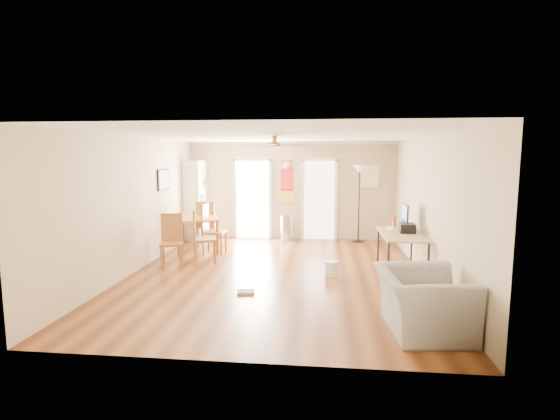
# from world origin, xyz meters

# --- Properties ---
(floor) EXTENTS (7.00, 7.00, 0.00)m
(floor) POSITION_xyz_m (0.00, 0.00, 0.00)
(floor) COLOR brown
(floor) RESTS_ON ground
(ceiling) EXTENTS (5.50, 7.00, 0.00)m
(ceiling) POSITION_xyz_m (0.00, 0.00, 2.60)
(ceiling) COLOR silver
(ceiling) RESTS_ON floor
(wall_back) EXTENTS (5.50, 0.04, 2.60)m
(wall_back) POSITION_xyz_m (0.00, 3.50, 1.30)
(wall_back) COLOR beige
(wall_back) RESTS_ON floor
(wall_front) EXTENTS (5.50, 0.04, 2.60)m
(wall_front) POSITION_xyz_m (0.00, -3.50, 1.30)
(wall_front) COLOR beige
(wall_front) RESTS_ON floor
(wall_left) EXTENTS (0.04, 7.00, 2.60)m
(wall_left) POSITION_xyz_m (-2.75, 0.00, 1.30)
(wall_left) COLOR beige
(wall_left) RESTS_ON floor
(wall_right) EXTENTS (0.04, 7.00, 2.60)m
(wall_right) POSITION_xyz_m (2.75, 0.00, 1.30)
(wall_right) COLOR beige
(wall_right) RESTS_ON floor
(crown_molding) EXTENTS (5.50, 7.00, 0.08)m
(crown_molding) POSITION_xyz_m (0.00, 0.00, 2.56)
(crown_molding) COLOR white
(crown_molding) RESTS_ON wall_back
(kitchen_doorway) EXTENTS (0.90, 0.10, 2.10)m
(kitchen_doorway) POSITION_xyz_m (-1.05, 3.48, 1.05)
(kitchen_doorway) COLOR white
(kitchen_doorway) RESTS_ON wall_back
(bathroom_doorway) EXTENTS (0.80, 0.10, 2.10)m
(bathroom_doorway) POSITION_xyz_m (0.75, 3.48, 1.05)
(bathroom_doorway) COLOR white
(bathroom_doorway) RESTS_ON wall_back
(wall_decal) EXTENTS (0.46, 0.03, 1.10)m
(wall_decal) POSITION_xyz_m (-0.13, 3.48, 1.55)
(wall_decal) COLOR red
(wall_decal) RESTS_ON wall_back
(ac_grille) EXTENTS (0.50, 0.04, 0.60)m
(ac_grille) POSITION_xyz_m (2.05, 3.47, 1.70)
(ac_grille) COLOR white
(ac_grille) RESTS_ON wall_back
(framed_poster) EXTENTS (0.04, 0.66, 0.48)m
(framed_poster) POSITION_xyz_m (-2.73, 1.40, 1.70)
(framed_poster) COLOR black
(framed_poster) RESTS_ON wall_left
(ceiling_fan) EXTENTS (1.24, 1.24, 0.20)m
(ceiling_fan) POSITION_xyz_m (0.00, -0.30, 2.43)
(ceiling_fan) COLOR #593819
(ceiling_fan) RESTS_ON ceiling
(bookshelf) EXTENTS (0.61, 1.02, 2.11)m
(bookshelf) POSITION_xyz_m (-2.52, 3.14, 1.05)
(bookshelf) COLOR silver
(bookshelf) RESTS_ON floor
(dining_table) EXTENTS (1.44, 1.84, 0.80)m
(dining_table) POSITION_xyz_m (-2.15, 1.95, 0.40)
(dining_table) COLOR #A56835
(dining_table) RESTS_ON floor
(dining_chair_right_a) EXTENTS (0.48, 0.48, 1.14)m
(dining_chair_right_a) POSITION_xyz_m (-1.60, 1.48, 0.57)
(dining_chair_right_a) COLOR olive
(dining_chair_right_a) RESTS_ON floor
(dining_chair_right_b) EXTENTS (0.58, 0.58, 1.12)m
(dining_chair_right_b) POSITION_xyz_m (-1.60, 0.70, 0.56)
(dining_chair_right_b) COLOR olive
(dining_chair_right_b) RESTS_ON floor
(dining_chair_near) EXTENTS (0.53, 0.53, 1.05)m
(dining_chair_near) POSITION_xyz_m (-2.19, 0.33, 0.53)
(dining_chair_near) COLOR #AC7637
(dining_chair_near) RESTS_ON floor
(dining_chair_far) EXTENTS (0.49, 0.49, 1.12)m
(dining_chair_far) POSITION_xyz_m (-2.02, 2.36, 0.56)
(dining_chair_far) COLOR #A37434
(dining_chair_far) RESTS_ON floor
(trash_can) EXTENTS (0.33, 0.33, 0.67)m
(trash_can) POSITION_xyz_m (-0.11, 3.17, 0.33)
(trash_can) COLOR silver
(trash_can) RESTS_ON floor
(torchiere_lamp) EXTENTS (0.43, 0.43, 1.99)m
(torchiere_lamp) POSITION_xyz_m (1.78, 3.20, 1.00)
(torchiere_lamp) COLOR black
(torchiere_lamp) RESTS_ON floor
(computer_desk) EXTENTS (0.74, 1.49, 0.80)m
(computer_desk) POSITION_xyz_m (2.33, 0.14, 0.40)
(computer_desk) COLOR tan
(computer_desk) RESTS_ON floor
(imac) EXTENTS (0.19, 0.54, 0.50)m
(imac) POSITION_xyz_m (2.47, 0.62, 1.05)
(imac) COLOR black
(imac) RESTS_ON computer_desk
(keyboard) EXTENTS (0.24, 0.46, 0.02)m
(keyboard) POSITION_xyz_m (2.20, 0.67, 0.81)
(keyboard) COLOR white
(keyboard) RESTS_ON computer_desk
(printer) EXTENTS (0.30, 0.34, 0.17)m
(printer) POSITION_xyz_m (2.45, 0.27, 0.88)
(printer) COLOR black
(printer) RESTS_ON computer_desk
(orange_bottle) EXTENTS (0.09, 0.09, 0.23)m
(orange_bottle) POSITION_xyz_m (2.30, 0.85, 0.91)
(orange_bottle) COLOR red
(orange_bottle) RESTS_ON computer_desk
(wastebasket_a) EXTENTS (0.28, 0.28, 0.28)m
(wastebasket_a) POSITION_xyz_m (1.04, -0.03, 0.14)
(wastebasket_a) COLOR white
(wastebasket_a) RESTS_ON floor
(floor_cloth) EXTENTS (0.31, 0.26, 0.04)m
(floor_cloth) POSITION_xyz_m (-0.37, -1.20, 0.02)
(floor_cloth) COLOR #969691
(floor_cloth) RESTS_ON floor
(armchair) EXTENTS (1.15, 1.29, 0.78)m
(armchair) POSITION_xyz_m (2.15, -2.46, 0.39)
(armchair) COLOR gray
(armchair) RESTS_ON floor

